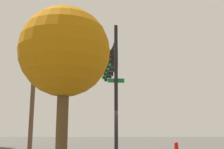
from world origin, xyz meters
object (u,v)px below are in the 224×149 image
fire_hydrant (176,149)px  signal_pole_assembly (111,71)px  tree_near (65,53)px  utility_pole (33,92)px

fire_hydrant → signal_pole_assembly: bearing=73.4°
fire_hydrant → tree_near: size_ratio=0.15×
tree_near → signal_pole_assembly: bearing=-11.4°
utility_pole → tree_near: 10.70m
signal_pole_assembly → tree_near: size_ratio=1.31×
utility_pole → fire_hydrant: bearing=-106.4°
signal_pole_assembly → utility_pole: bearing=73.7°
signal_pole_assembly → utility_pole: (1.56, 5.33, -1.15)m
fire_hydrant → utility_pole: bearing=73.6°
signal_pole_assembly → fire_hydrant: 6.24m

